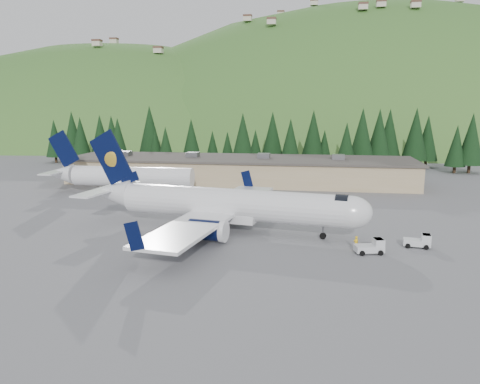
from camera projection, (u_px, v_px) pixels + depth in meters
name	position (u px, v px, depth m)	size (l,w,h in m)	color
ground	(233.00, 231.00, 60.04)	(600.00, 600.00, 0.00)	slate
airliner	(225.00, 205.00, 59.76)	(38.28, 36.09, 12.72)	white
second_airliner	(117.00, 176.00, 84.53)	(27.50, 11.00, 10.05)	white
baggage_tug_a	(372.00, 247.00, 51.01)	(3.32, 2.40, 1.63)	silver
baggage_tug_b	(419.00, 241.00, 53.16)	(3.10, 2.10, 1.56)	silver
terminal_building	(240.00, 170.00, 97.21)	(71.00, 17.00, 6.10)	tan
ramp_worker	(356.00, 243.00, 52.07)	(0.60, 0.39, 1.63)	yellow
tree_line	(261.00, 137.00, 119.84)	(112.64, 19.11, 14.37)	black
hills	(385.00, 279.00, 268.80)	(614.00, 330.00, 300.00)	#255E22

